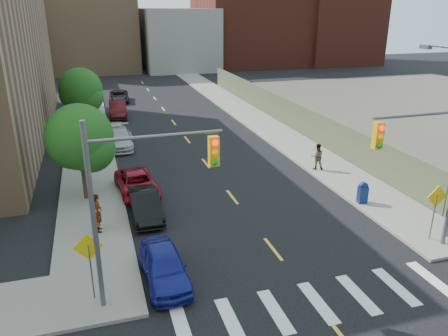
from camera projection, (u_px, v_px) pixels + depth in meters
sidewalk_nw at (87, 106)px, 47.61m from camera, size 3.50×73.00×0.15m
sidewalk_ne at (223, 98)px, 51.84m from camera, size 3.50×73.00×0.15m
fence_north at (285, 112)px, 39.83m from camera, size 0.12×44.00×2.50m
gravel_lot at (433, 108)px, 47.07m from camera, size 36.00×42.00×0.06m
bg_bldg_midwest at (92, 24)px, 72.86m from camera, size 14.00×16.00×15.00m
bg_bldg_center at (177, 39)px, 75.76m from camera, size 12.00×16.00×10.00m
bg_bldg_east at (249, 20)px, 80.33m from camera, size 18.00×18.00×16.00m
bg_bldg_fareast at (332, 14)px, 82.56m from camera, size 14.00×16.00×18.00m
signal_nw at (137, 189)px, 14.70m from camera, size 4.59×0.30×7.00m
signal_ne at (431, 155)px, 17.97m from camera, size 4.59×0.30×7.00m
warn_sign_nw at (89, 255)px, 15.53m from camera, size 1.06×0.06×2.83m
warn_sign_ne at (436, 203)px, 19.63m from camera, size 1.06×0.06×2.83m
warn_sign_midwest at (86, 146)px, 27.64m from camera, size 1.06×0.06×2.83m
tree_west_near at (80, 141)px, 23.53m from camera, size 3.66×3.64×5.52m
tree_west_far at (81, 92)px, 36.98m from camera, size 3.66×3.64×5.52m
parked_car_blue at (164, 266)px, 17.18m from camera, size 1.74×4.08×1.37m
parked_car_black at (145, 205)px, 22.53m from camera, size 1.48×4.16×1.37m
parked_car_red at (137, 184)px, 25.33m from camera, size 2.49×4.70×1.26m
parked_car_silver at (119, 138)px, 33.75m from camera, size 2.17×4.92×1.41m
parked_car_white at (116, 130)px, 36.33m from camera, size 1.74×3.76×1.25m
parked_car_maroon at (118, 109)px, 43.00m from camera, size 1.86×4.74×1.54m
parked_car_grey at (119, 96)px, 49.96m from camera, size 2.39×4.74×1.29m
mailbox at (363, 193)px, 23.83m from camera, size 0.52×0.42×1.21m
pedestrian_west at (98, 213)px, 20.66m from camera, size 0.49×0.72×1.93m
pedestrian_east at (317, 157)px, 28.70m from camera, size 1.00×0.88×1.74m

